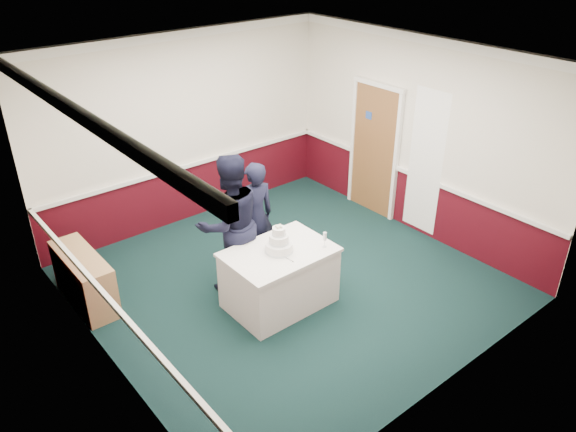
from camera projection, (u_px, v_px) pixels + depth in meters
ground at (288, 282)px, 7.67m from camera, size 5.00×5.00×0.00m
room_shell at (263, 133)px, 7.20m from camera, size 5.00×5.00×3.00m
sideboard at (84, 279)px, 7.13m from camera, size 0.41×1.20×0.70m
cake_table at (279, 277)px, 7.07m from camera, size 1.32×0.92×0.79m
wedding_cake at (279, 243)px, 6.84m from camera, size 0.35×0.35×0.36m
cake_knife at (287, 258)px, 6.74m from camera, size 0.02×0.22×0.00m
champagne_flute at (325, 237)px, 6.91m from camera, size 0.05×0.05×0.21m
person_man at (230, 224)px, 7.18m from camera, size 0.99×0.81×1.89m
person_woman at (255, 217)px, 7.66m from camera, size 0.63×0.46×1.59m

